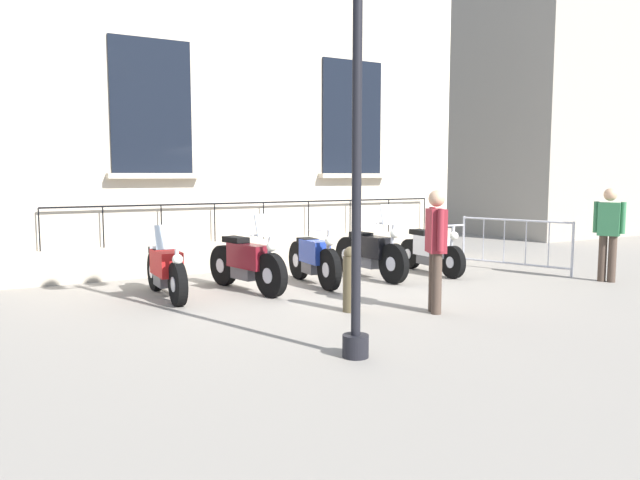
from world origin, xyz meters
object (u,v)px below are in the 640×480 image
(motorcycle_maroon, at_px, (247,263))
(bollard, at_px, (350,279))
(lamppost, at_px, (358,22))
(crowd_barrier, at_px, (515,243))
(motorcycle_blue, at_px, (314,259))
(motorcycle_white, at_px, (431,252))
(pedestrian_standing, at_px, (609,229))
(pedestrian_walking, at_px, (436,244))
(motorcycle_red, at_px, (166,270))
(motorcycle_black, at_px, (371,253))

(motorcycle_maroon, relative_size, bollard, 2.26)
(lamppost, distance_m, crowd_barrier, 7.37)
(motorcycle_blue, distance_m, crowd_barrier, 4.29)
(motorcycle_white, relative_size, pedestrian_standing, 1.16)
(pedestrian_walking, bearing_deg, motorcycle_red, -134.17)
(motorcycle_red, relative_size, bollard, 2.21)
(motorcycle_white, distance_m, pedestrian_walking, 3.52)
(crowd_barrier, bearing_deg, motorcycle_blue, -98.75)
(motorcycle_red, height_order, crowd_barrier, motorcycle_red)
(bollard, bearing_deg, lamppost, -30.98)
(motorcycle_black, bearing_deg, crowd_barrier, 77.03)
(motorcycle_black, relative_size, lamppost, 0.42)
(pedestrian_walking, bearing_deg, motorcycle_maroon, -149.12)
(motorcycle_red, distance_m, motorcycle_maroon, 1.31)
(motorcycle_black, height_order, bollard, motorcycle_black)
(motorcycle_red, distance_m, lamppost, 5.14)
(motorcycle_white, xyz_separation_m, crowd_barrier, (0.60, 1.64, 0.14))
(motorcycle_maroon, xyz_separation_m, motorcycle_white, (0.07, 3.84, -0.04))
(lamppost, xyz_separation_m, pedestrian_walking, (-1.21, 2.10, -2.46))
(motorcycle_red, bearing_deg, pedestrian_walking, 45.83)
(motorcycle_blue, relative_size, motorcycle_black, 0.93)
(motorcycle_blue, bearing_deg, pedestrian_standing, 63.53)
(motorcycle_white, xyz_separation_m, pedestrian_standing, (2.30, 2.14, 0.53))
(motorcycle_black, xyz_separation_m, pedestrian_standing, (2.40, 3.50, 0.48))
(bollard, distance_m, pedestrian_standing, 5.34)
(motorcycle_blue, bearing_deg, crowd_barrier, 81.25)
(motorcycle_white, height_order, pedestrian_walking, pedestrian_walking)
(motorcycle_red, relative_size, motorcycle_black, 0.97)
(motorcycle_black, height_order, crowd_barrier, motorcycle_black)
(motorcycle_blue, height_order, motorcycle_black, motorcycle_black)
(motorcycle_red, distance_m, crowd_barrier, 6.84)
(motorcycle_red, xyz_separation_m, crowd_barrier, (0.78, 6.80, 0.12))
(motorcycle_red, xyz_separation_m, motorcycle_white, (0.18, 5.15, -0.02))
(pedestrian_standing, bearing_deg, bollard, -92.60)
(pedestrian_walking, bearing_deg, motorcycle_blue, -171.58)
(motorcycle_red, height_order, lamppost, lamppost)
(motorcycle_maroon, xyz_separation_m, crowd_barrier, (0.67, 5.48, 0.10))
(crowd_barrier, distance_m, pedestrian_walking, 4.38)
(motorcycle_blue, distance_m, lamppost, 5.24)
(lamppost, bearing_deg, motorcycle_red, -168.00)
(motorcycle_white, distance_m, lamppost, 6.53)
(pedestrian_standing, bearing_deg, motorcycle_white, -137.14)
(motorcycle_black, relative_size, bollard, 2.28)
(motorcycle_black, xyz_separation_m, lamppost, (4.00, -2.92, 2.96))
(motorcycle_red, bearing_deg, motorcycle_white, 87.96)
(crowd_barrier, relative_size, pedestrian_standing, 1.29)
(lamppost, bearing_deg, pedestrian_walking, 119.91)
(motorcycle_blue, relative_size, motorcycle_white, 1.01)
(motorcycle_white, bearing_deg, pedestrian_walking, -39.00)
(motorcycle_white, height_order, bollard, motorcycle_white)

